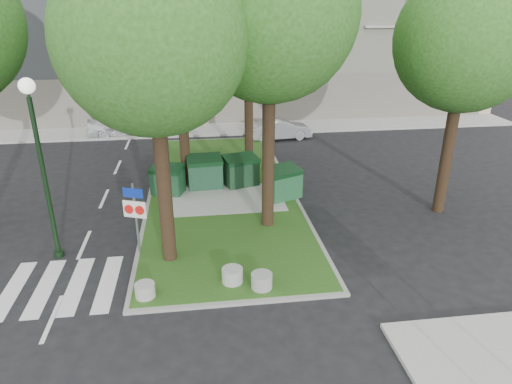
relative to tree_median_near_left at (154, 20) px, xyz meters
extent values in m
plane|color=black|center=(1.41, -2.56, -7.32)|extent=(120.00, 120.00, 0.00)
cube|color=#1F4D16|center=(1.91, 5.44, -7.26)|extent=(6.00, 16.00, 0.12)
cube|color=gray|center=(1.91, 5.44, -7.27)|extent=(6.30, 16.30, 0.10)
cube|color=#999993|center=(1.41, 15.94, -7.26)|extent=(42.00, 3.00, 0.12)
cube|color=silver|center=(-2.34, -1.06, -7.31)|extent=(5.00, 3.00, 0.01)
cylinder|color=black|center=(-0.09, -0.06, -4.24)|extent=(0.44, 0.44, 6.16)
sphere|color=#234D14|center=(-0.09, -0.06, -0.50)|extent=(5.20, 5.20, 5.20)
cylinder|color=black|center=(3.41, 1.94, -3.96)|extent=(0.44, 0.44, 6.72)
sphere|color=#234D14|center=(3.41, 1.94, 0.12)|extent=(5.60, 5.60, 5.60)
cylinder|color=black|center=(0.41, 6.44, -4.38)|extent=(0.44, 0.44, 5.88)
sphere|color=#234D14|center=(0.41, 6.44, -0.81)|extent=(4.80, 4.80, 4.80)
cylinder|color=black|center=(3.61, 9.44, -3.82)|extent=(0.44, 0.44, 7.00)
sphere|color=#234D14|center=(3.61, 9.44, 0.43)|extent=(5.80, 5.80, 5.80)
cylinder|color=black|center=(10.41, 2.44, -4.38)|extent=(0.44, 0.44, 5.88)
sphere|color=#234D14|center=(10.41, 2.44, -0.81)|extent=(5.00, 5.00, 5.00)
cube|color=black|center=(-0.37, 5.46, -6.69)|extent=(1.51, 1.26, 1.02)
cube|color=black|center=(-0.37, 5.46, -6.10)|extent=(1.58, 1.33, 0.29)
cube|color=#0F361F|center=(1.23, 5.95, -6.62)|extent=(1.55, 1.11, 1.16)
cube|color=black|center=(1.23, 5.95, -5.94)|extent=(1.61, 1.18, 0.34)
cube|color=black|center=(2.83, 5.98, -6.64)|extent=(1.64, 1.34, 1.12)
cube|color=black|center=(2.83, 5.98, -5.99)|extent=(1.71, 1.42, 0.32)
cube|color=#164A27|center=(4.41, 4.32, -6.64)|extent=(1.67, 1.44, 1.10)
cube|color=black|center=(4.41, 4.32, -6.00)|extent=(1.74, 1.52, 0.32)
cylinder|color=#9F9D99|center=(-0.69, -2.06, -7.00)|extent=(0.56, 0.56, 0.40)
cylinder|color=gray|center=(2.61, -2.06, -6.98)|extent=(0.62, 0.62, 0.44)
cylinder|color=#9A9B96|center=(1.79, -1.67, -6.98)|extent=(0.62, 0.62, 0.44)
cylinder|color=yellow|center=(4.51, 5.43, -6.86)|extent=(0.39, 0.39, 0.68)
cylinder|color=black|center=(-3.73, 0.75, -4.69)|extent=(0.15, 0.15, 5.24)
cylinder|color=black|center=(-3.73, 0.75, -7.21)|extent=(0.31, 0.31, 0.21)
sphere|color=white|center=(-3.73, 0.75, -1.76)|extent=(0.46, 0.46, 0.46)
cylinder|color=slate|center=(-1.09, 0.44, -6.03)|extent=(0.11, 0.11, 2.57)
cube|color=navy|center=(-1.09, 0.44, -5.06)|extent=(0.64, 0.27, 0.31)
cube|color=white|center=(-1.09, 0.44, -5.62)|extent=(0.74, 0.30, 0.56)
cylinder|color=red|center=(-1.27, 0.44, -5.62)|extent=(0.30, 0.14, 0.31)
cylinder|color=red|center=(-0.90, 0.44, -5.62)|extent=(0.30, 0.14, 0.31)
imported|color=white|center=(-3.55, 15.55, -6.58)|extent=(4.50, 2.31, 1.47)
imported|color=#9899A0|center=(5.96, 13.37, -6.70)|extent=(3.87, 1.69, 1.24)
camera|label=1|loc=(0.97, -13.04, 0.47)|focal=32.00mm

